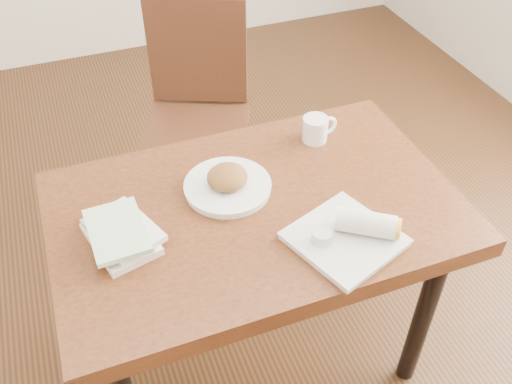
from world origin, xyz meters
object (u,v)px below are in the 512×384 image
object	(u,v)px
plate_scone	(228,183)
coffee_mug	(316,128)
book_stack	(121,234)
chair_far	(197,104)
table	(256,228)
plate_burrito	(352,234)

from	to	relation	value
plate_scone	coffee_mug	size ratio (longest dim) A/B	2.12
plate_scone	book_stack	size ratio (longest dim) A/B	1.03
chair_far	plate_scone	distance (m)	0.81
table	book_stack	xyz separation A→B (m)	(-0.38, -0.00, 0.12)
coffee_mug	plate_burrito	bearing A→B (deg)	-103.38
chair_far	plate_burrito	xyz separation A→B (m)	(0.12, -1.08, 0.23)
chair_far	plate_scone	xyz separation A→B (m)	(-0.12, -0.77, 0.23)
table	book_stack	distance (m)	0.40
plate_burrito	book_stack	world-z (taller)	plate_burrito
plate_scone	coffee_mug	world-z (taller)	same
chair_far	plate_burrito	size ratio (longest dim) A/B	2.96
plate_burrito	chair_far	bearing A→B (deg)	96.27
table	chair_far	size ratio (longest dim) A/B	1.20
chair_far	book_stack	bearing A→B (deg)	-117.26
plate_scone	coffee_mug	distance (m)	0.37
plate_burrito	book_stack	xyz separation A→B (m)	(-0.56, 0.21, 0.00)
plate_scone	plate_burrito	xyz separation A→B (m)	(0.24, -0.31, 0.00)
plate_burrito	book_stack	distance (m)	0.60
chair_far	coffee_mug	world-z (taller)	chair_far
coffee_mug	plate_burrito	xyz separation A→B (m)	(-0.10, -0.44, -0.02)
book_stack	chair_far	bearing A→B (deg)	62.74
plate_scone	plate_burrito	distance (m)	0.39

